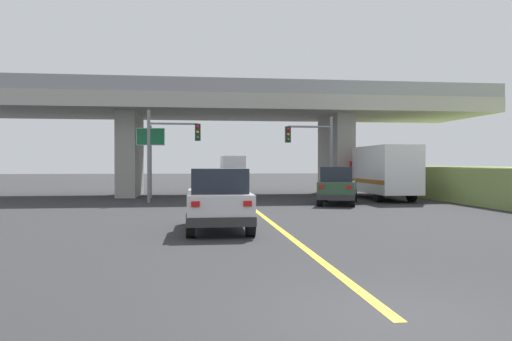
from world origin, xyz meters
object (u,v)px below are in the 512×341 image
at_px(suv_crossing, 338,186).
at_px(traffic_signal_farside, 167,145).
at_px(box_truck, 381,172).
at_px(highway_sign, 151,144).
at_px(suv_lead, 218,199).
at_px(semi_truck_distant, 232,170).
at_px(traffic_signal_nearside, 315,147).

relative_size(suv_crossing, traffic_signal_farside, 0.92).
height_order(suv_crossing, traffic_signal_farside, traffic_signal_farside).
height_order(box_truck, highway_sign, highway_sign).
bearing_deg(box_truck, suv_crossing, -139.17).
xyz_separation_m(suv_lead, semi_truck_distant, (3.11, 35.96, 0.57)).
relative_size(traffic_signal_farside, highway_sign, 1.13).
bearing_deg(suv_lead, traffic_signal_nearside, 63.69).
relative_size(suv_crossing, traffic_signal_nearside, 0.95).
bearing_deg(semi_truck_distant, suv_crossing, -81.83).
distance_m(suv_crossing, traffic_signal_nearside, 3.97).
bearing_deg(box_truck, suv_lead, -129.35).
xyz_separation_m(traffic_signal_nearside, traffic_signal_farside, (-8.74, -0.95, 0.05)).
distance_m(box_truck, traffic_signal_nearside, 4.42).
distance_m(traffic_signal_nearside, highway_sign, 10.39).
xyz_separation_m(traffic_signal_farside, highway_sign, (-1.26, 3.78, 0.18)).
xyz_separation_m(traffic_signal_farside, semi_truck_distant, (5.43, 23.95, -1.68)).
relative_size(suv_lead, highway_sign, 0.94).
xyz_separation_m(highway_sign, semi_truck_distant, (6.69, 20.17, -1.86)).
distance_m(suv_lead, semi_truck_distant, 36.10).
bearing_deg(traffic_signal_farside, semi_truck_distant, 77.21).
height_order(highway_sign, semi_truck_distant, highway_sign).
relative_size(box_truck, highway_sign, 1.63).
bearing_deg(semi_truck_distant, suv_lead, -94.94).
distance_m(traffic_signal_farside, highway_sign, 3.99).
xyz_separation_m(suv_crossing, semi_truck_distant, (-3.77, 26.27, 0.57)).
height_order(box_truck, traffic_signal_nearside, traffic_signal_nearside).
relative_size(traffic_signal_nearside, semi_truck_distant, 0.75).
bearing_deg(suv_lead, traffic_signal_farside, 100.97).
xyz_separation_m(suv_crossing, highway_sign, (-10.46, 6.10, 2.43)).
distance_m(suv_crossing, traffic_signal_farside, 9.76).
relative_size(traffic_signal_farside, semi_truck_distant, 0.77).
xyz_separation_m(suv_lead, highway_sign, (-3.58, 15.79, 2.43)).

